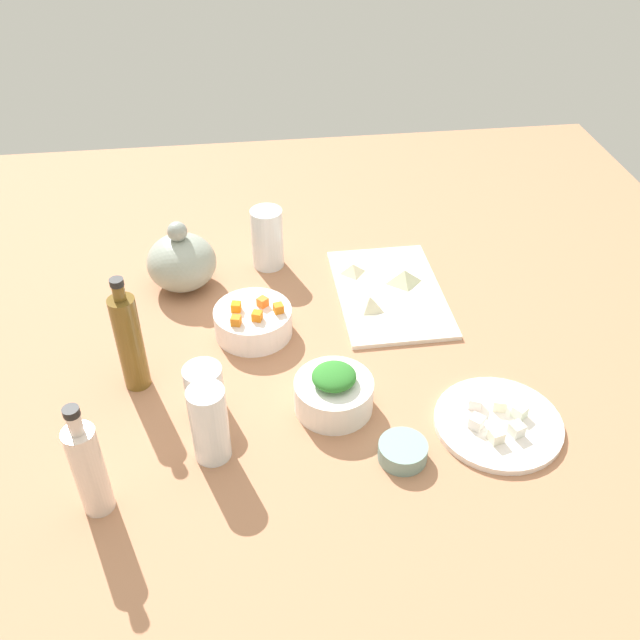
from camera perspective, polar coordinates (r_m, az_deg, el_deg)
tabletop at (r=140.81cm, az=0.00°, el=-2.07°), size 190.00×190.00×3.00cm
cutting_board at (r=152.12cm, az=5.63°, el=2.20°), size 33.99×22.41×1.00cm
plate_tofu at (r=126.42cm, az=14.21°, el=-8.10°), size 22.03×22.03×1.20cm
bowl_greens at (r=124.10cm, az=1.12°, el=-6.07°), size 13.93×13.93×5.99cm
bowl_carrots at (r=140.45cm, az=-5.42°, el=-0.12°), size 15.47×15.47×5.62cm
bowl_small_side at (r=117.88cm, az=6.71°, el=-10.51°), size 8.13×8.13×3.14cm
teapot at (r=154.04cm, az=-11.13°, el=4.69°), size 16.62×14.80×15.71cm
bottle_0 at (r=128.23cm, az=-15.16°, el=-1.66°), size 4.72×4.72×23.41cm
bottle_1 at (r=110.67cm, az=-18.21°, el=-11.31°), size 4.73×4.73×21.23cm
drinking_glass_0 at (r=157.91cm, az=-4.28°, el=6.61°), size 7.06×7.06×13.93cm
drinking_glass_1 at (r=114.93cm, az=-8.93°, el=-8.30°), size 6.13×6.13×14.29cm
drinking_glass_2 at (r=124.09cm, az=-9.32°, el=-5.59°), size 6.81×6.81×9.49cm
carrot_cube_0 at (r=135.77cm, az=-5.11°, el=0.33°), size 2.32×2.32×1.80cm
carrot_cube_1 at (r=135.25cm, az=-6.82°, el=0.02°), size 2.23×2.23×1.80cm
carrot_cube_2 at (r=138.48cm, az=-6.80°, el=1.07°), size 2.13×2.13×1.80cm
carrot_cube_3 at (r=137.40cm, az=-3.38°, el=0.96°), size 2.14×2.14×1.80cm
carrot_cube_4 at (r=139.23cm, az=-4.66°, el=1.47°), size 2.54×2.54×1.80cm
chopped_greens_mound at (r=121.05cm, az=1.15°, el=-4.58°), size 10.75×10.79×2.82cm
tofu_cube_0 at (r=123.81cm, az=15.63°, el=-8.52°), size 2.83×2.83×2.20cm
tofu_cube_1 at (r=127.45cm, az=14.32°, el=-6.56°), size 2.77×2.77×2.20cm
tofu_cube_2 at (r=123.37cm, az=12.55°, el=-8.06°), size 3.11×3.11×2.20cm
tofu_cube_3 at (r=126.74cm, az=12.48°, el=-6.50°), size 2.93×2.93×2.20cm
tofu_cube_4 at (r=126.95cm, az=15.86°, el=-7.13°), size 3.07×3.07×2.20cm
tofu_cube_5 at (r=121.91cm, az=14.06°, el=-9.09°), size 2.69×2.69×2.20cm
dumpling_0 at (r=153.85cm, az=6.81°, el=3.53°), size 5.34×6.12×3.18cm
dumpling_1 at (r=145.75cm, az=4.05°, el=1.43°), size 6.21×6.38×2.91cm
dumpling_2 at (r=156.33cm, az=2.67°, el=4.20°), size 4.98×4.70×2.22cm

